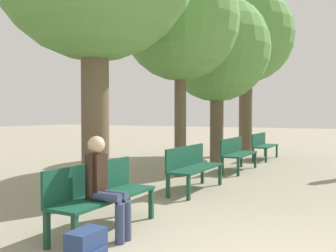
# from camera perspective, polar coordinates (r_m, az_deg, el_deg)

# --- Properties ---
(bench_row_0) EXTENTS (0.50, 1.73, 0.89)m
(bench_row_0) POSITION_cam_1_polar(r_m,az_deg,el_deg) (5.07, -10.36, -9.70)
(bench_row_0) COLOR #144733
(bench_row_0) RESTS_ON ground_plane
(bench_row_1) EXTENTS (0.50, 1.73, 0.89)m
(bench_row_1) POSITION_cam_1_polar(r_m,az_deg,el_deg) (7.59, 3.66, -5.85)
(bench_row_1) COLOR #144733
(bench_row_1) RESTS_ON ground_plane
(bench_row_2) EXTENTS (0.50, 1.73, 0.89)m
(bench_row_2) POSITION_cam_1_polar(r_m,az_deg,el_deg) (10.34, 10.40, -3.84)
(bench_row_2) COLOR #144733
(bench_row_2) RESTS_ON ground_plane
(bench_row_3) EXTENTS (0.50, 1.73, 0.89)m
(bench_row_3) POSITION_cam_1_polar(r_m,az_deg,el_deg) (13.19, 14.25, -2.66)
(bench_row_3) COLOR #144733
(bench_row_3) RESTS_ON ground_plane
(tree_row_1) EXTENTS (2.91, 2.91, 5.28)m
(tree_row_1) POSITION_cam_1_polar(r_m,az_deg,el_deg) (9.55, 1.90, 15.47)
(tree_row_1) COLOR brown
(tree_row_1) RESTS_ON ground_plane
(tree_row_2) EXTENTS (3.24, 3.24, 5.18)m
(tree_row_2) POSITION_cam_1_polar(r_m,az_deg,el_deg) (11.82, 7.48, 11.45)
(tree_row_2) COLOR brown
(tree_row_2) RESTS_ON ground_plane
(tree_row_3) EXTENTS (3.61, 3.61, 6.35)m
(tree_row_3) POSITION_cam_1_polar(r_m,az_deg,el_deg) (14.95, 11.80, 13.16)
(tree_row_3) COLOR brown
(tree_row_3) RESTS_ON ground_plane
(person_seated) EXTENTS (0.57, 0.32, 1.27)m
(person_seated) POSITION_cam_1_polar(r_m,az_deg,el_deg) (4.73, -9.72, -8.64)
(person_seated) COLOR #384260
(person_seated) RESTS_ON ground_plane
(backpack) EXTENTS (0.28, 0.38, 0.41)m
(backpack) POSITION_cam_1_polar(r_m,az_deg,el_deg) (3.91, -12.28, -18.17)
(backpack) COLOR navy
(backpack) RESTS_ON ground_plane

